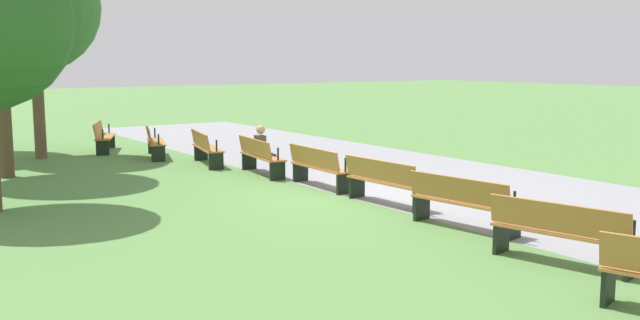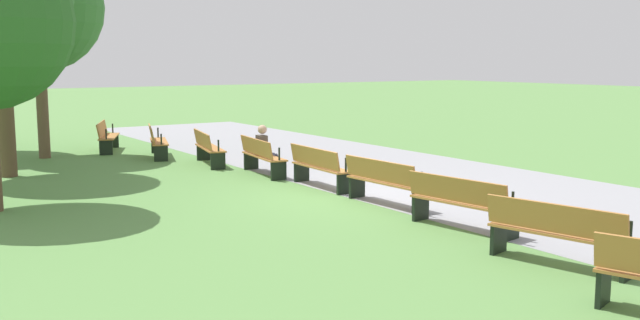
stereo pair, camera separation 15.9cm
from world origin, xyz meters
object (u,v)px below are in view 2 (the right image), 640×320
Objects in this scene: bench_0 at (107,135)px; bench_7 at (558,232)px; person_seated at (265,148)px; bench_6 at (461,201)px; bench_2 at (208,147)px; bench_5 at (384,181)px; tree_1 at (37,7)px; bench_1 at (156,140)px; bench_3 at (261,155)px; bench_4 at (319,166)px.

bench_0 is 15.58m from bench_7.
bench_6 is at bearing 6.33° from person_seated.
bench_6 is (8.99, 0.40, 0.00)m from bench_2.
bench_2 and bench_5 have the same top height.
tree_1 is (-3.77, -3.30, 3.71)m from bench_2.
tree_1 is at bearing -102.50° from bench_1.
bench_1 is 1.00× the size of bench_3.
bench_1 is at bearing 59.66° from tree_1.
tree_1 reaches higher than bench_3.
bench_6 is at bearing 22.90° from bench_1.
bench_2 is 6.24m from tree_1.
tree_1 is at bearing -171.47° from bench_6.
bench_3 is at bearing 22.87° from bench_2.
bench_6 is (11.17, 0.99, 0.00)m from bench_1.
bench_3 is 1.01× the size of bench_5.
bench_5 is 1.64× the size of person_seated.
bench_3 is (4.41, 0.99, 0.00)m from bench_1.
bench_1 and bench_2 have the same top height.
bench_1 is at bearing 43.20° from bench_0.
person_seated is at bearing 124.08° from bench_3.
bench_6 is 2.26m from bench_7.
tree_1 is (-5.99, -3.70, 3.71)m from bench_3.
person_seated is (6.45, 1.93, 0.16)m from bench_0.
person_seated is at bearing 163.77° from bench_7.
bench_1 and bench_5 have the same top height.
tree_1 is (0.53, -1.93, 3.71)m from bench_0.
person_seated reaches higher than bench_4.
bench_4 is at bearing 35.59° from bench_0.
bench_6 is at bearing 7.64° from bench_3.
bench_7 is (4.48, -0.60, 0.00)m from bench_5.
bench_2 is at bearing 41.24° from tree_1.
tree_1 is (-1.59, -2.71, 3.71)m from bench_1.
bench_3 is 0.23m from person_seated.
bench_3 is at bearing 164.73° from bench_7.
bench_2 and bench_4 have the same top height.
bench_0 is 11.21m from bench_5.
person_seated is (-2.33, -0.04, 0.16)m from bench_4.
bench_7 is (2.23, -0.40, 0.00)m from bench_6.
bench_3 is 9.00m from bench_7.
bench_1 is 0.33× the size of tree_1.
bench_0 is 4.22m from tree_1.
bench_1 is 4.48m from person_seated.
bench_7 is at bearing -2.52° from bench_4.
bench_0 and bench_6 have the same top height.
bench_2 is at bearing -162.22° from bench_3.
tree_1 reaches higher than bench_0.
bench_2 is at bearing -177.48° from bench_5.
bench_7 is at bearing -10.15° from bench_5.
bench_7 is 0.33× the size of tree_1.
bench_6 is (13.29, 1.77, 0.00)m from bench_0.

